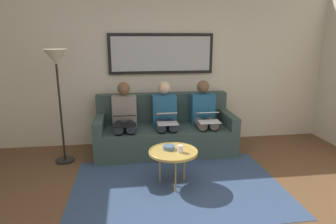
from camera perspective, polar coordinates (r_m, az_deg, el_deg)
The scene contains 14 objects.
wall_rear at distance 5.09m, azimuth -1.42°, elevation 8.52°, with size 6.00×0.12×2.60m, color beige.
area_rug at distance 3.79m, azimuth 1.84°, elevation -14.23°, with size 2.60×1.80×0.01m, color #33476B.
couch at distance 4.82m, azimuth -0.69°, elevation -3.84°, with size 2.20×0.90×0.90m.
framed_mirror at distance 4.97m, azimuth -1.32°, elevation 11.28°, with size 1.75×0.05×0.67m.
coffee_table at distance 3.64m, azimuth 1.03°, elevation -7.85°, with size 0.61×0.61×0.47m.
cup at distance 3.58m, azimuth 2.40°, elevation -7.20°, with size 0.07×0.07×0.09m, color silver.
bowl at distance 3.68m, azimuth 0.16°, elevation -6.92°, with size 0.15×0.15×0.05m, color slate.
person_left at distance 4.79m, azimuth 7.01°, elevation -0.35°, with size 0.38×0.58×1.14m.
laptop_white at distance 4.56m, azimuth 7.80°, elevation -0.89°, with size 0.32×0.35×0.15m.
person_middle at distance 4.67m, azimuth -0.59°, elevation -0.63°, with size 0.38×0.58×1.14m.
laptop_silver at distance 4.44m, azimuth -0.20°, elevation -1.21°, with size 0.31×0.36×0.16m.
person_right at distance 4.64m, azimuth -8.46°, elevation -0.91°, with size 0.38×0.58×1.14m.
laptop_black at distance 4.39m, azimuth -8.49°, elevation -1.53°, with size 0.34×0.33×0.14m.
standing_lamp at distance 4.41m, azimuth -20.86°, elevation 7.63°, with size 0.32×0.32×1.66m.
Camera 1 is at (0.58, 2.43, 1.81)m, focal length 31.27 mm.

